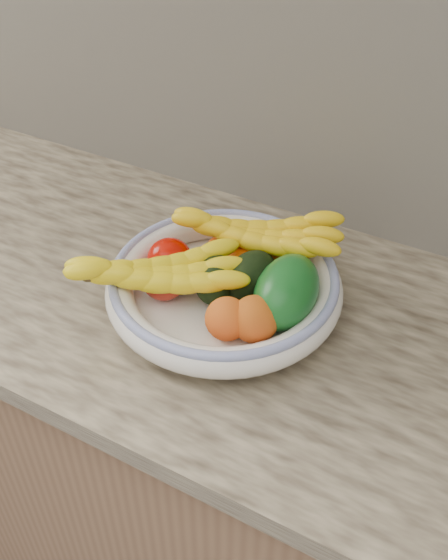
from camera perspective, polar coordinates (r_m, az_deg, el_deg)
The scene contains 15 objects.
kitchen_counter at distance 1.40m, azimuth 0.51°, elevation -15.01°, with size 2.44×0.66×1.40m.
fruit_bowl at distance 1.03m, azimuth -0.00°, elevation -0.49°, with size 0.39×0.39×0.08m.
clementine_back_left at distance 1.09m, azimuth -0.30°, elevation 2.89°, with size 0.05×0.05×0.05m, color #E14C04.
clementine_back_right at distance 1.08m, azimuth 4.20°, elevation 2.10°, with size 0.05×0.05×0.05m, color #E54F04.
clementine_back_mid at distance 1.06m, azimuth 1.62°, elevation 1.65°, with size 0.05×0.05×0.05m, color #F75F05.
clementine_extra at distance 1.10m, azimuth 0.84°, elevation 3.21°, with size 0.06×0.06×0.05m, color #F26005.
tomato_left at distance 1.06m, azimuth -4.99°, elevation 1.98°, with size 0.08×0.08×0.07m, color #B60B00.
tomato_near_left at distance 1.02m, azimuth -5.52°, elevation -0.01°, with size 0.07×0.07×0.07m, color #AB1F10.
avocado_center at distance 1.01m, azimuth -0.76°, elevation 0.07°, with size 0.07×0.10×0.07m, color black.
avocado_right at distance 1.02m, azimuth 2.43°, elevation 0.37°, with size 0.08×0.11×0.08m, color black.
green_mango at distance 0.98m, azimuth 5.71°, elevation -1.11°, with size 0.10×0.15×0.11m, color #0F5118.
peach_front at distance 0.94m, azimuth 0.28°, elevation -3.57°, with size 0.07×0.07×0.07m, color orange.
peach_right at distance 0.94m, azimuth 2.83°, elevation -3.59°, with size 0.07×0.07×0.07m, color orange.
banana_bunch_back at distance 1.06m, azimuth 2.92°, elevation 3.89°, with size 0.31×0.11×0.09m, color yellow, non-canonical shape.
banana_bunch_front at distance 1.00m, azimuth -6.07°, elevation 0.28°, with size 0.30×0.12×0.08m, color yellow, non-canonical shape.
Camera 1 is at (0.37, 0.98, 1.62)m, focal length 40.00 mm.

